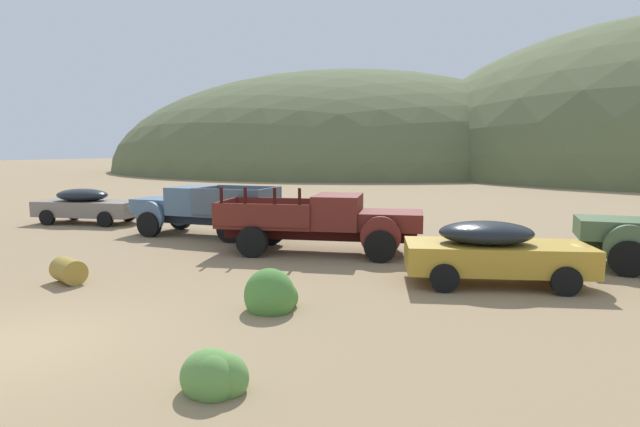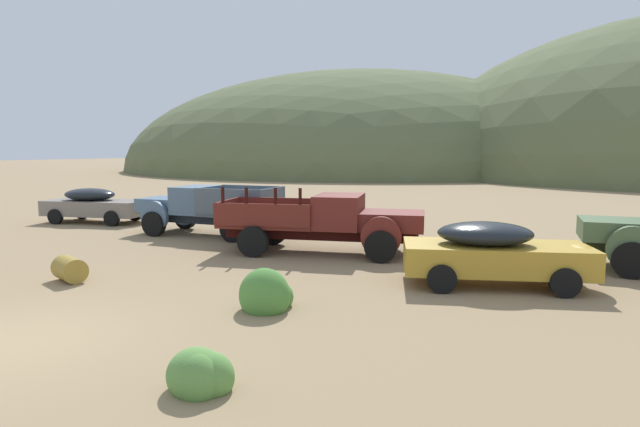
% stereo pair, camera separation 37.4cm
% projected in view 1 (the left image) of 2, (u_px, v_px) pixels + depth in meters
% --- Properties ---
extents(ground_plane, '(300.00, 300.00, 0.00)m').
position_uv_depth(ground_plane, '(16.00, 347.00, 8.59)').
color(ground_plane, '#937A56').
extents(hill_center, '(76.38, 72.06, 31.63)m').
position_uv_depth(hill_center, '(346.00, 169.00, 86.69)').
color(hill_center, '#56603D').
rests_on(hill_center, ground).
extents(car_primer_gray, '(5.07, 2.67, 1.57)m').
position_uv_depth(car_primer_gray, '(91.00, 205.00, 22.91)').
color(car_primer_gray, slate).
rests_on(car_primer_gray, ground).
extents(truck_chalk_blue, '(5.81, 2.53, 1.91)m').
position_uv_depth(truck_chalk_blue, '(195.00, 209.00, 19.78)').
color(truck_chalk_blue, '#262D39').
rests_on(truck_chalk_blue, ground).
extents(truck_oxblood, '(6.72, 3.44, 2.16)m').
position_uv_depth(truck_oxblood, '(334.00, 222.00, 16.22)').
color(truck_oxblood, black).
rests_on(truck_oxblood, ground).
extents(car_mustard, '(4.89, 2.96, 1.57)m').
position_uv_depth(car_mustard, '(502.00, 252.00, 12.49)').
color(car_mustard, '#B28928').
rests_on(car_mustard, ground).
extents(oil_drum_by_truck, '(1.05, 0.88, 0.62)m').
position_uv_depth(oil_drum_by_truck, '(69.00, 271.00, 12.67)').
color(oil_drum_by_truck, olive).
rests_on(oil_drum_by_truck, ground).
extents(bush_front_right, '(0.95, 0.77, 0.76)m').
position_uv_depth(bush_front_right, '(215.00, 378.00, 6.96)').
color(bush_front_right, '#5B8E42').
rests_on(bush_front_right, ground).
extents(bush_back_edge, '(1.09, 1.22, 1.14)m').
position_uv_depth(bush_back_edge, '(272.00, 297.00, 10.59)').
color(bush_back_edge, '#4C8438').
rests_on(bush_back_edge, ground).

